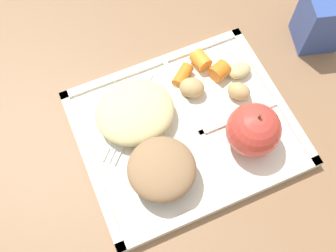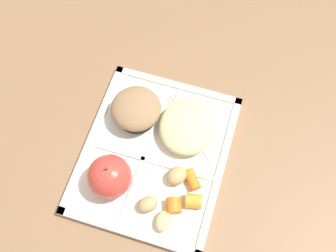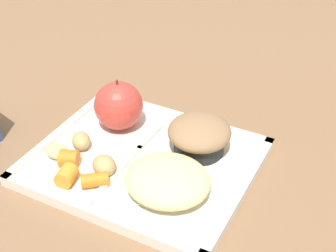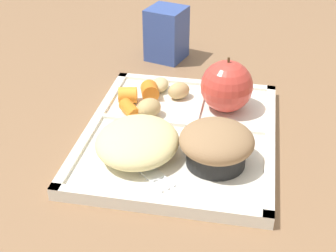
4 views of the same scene
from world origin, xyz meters
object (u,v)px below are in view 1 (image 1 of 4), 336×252
at_px(green_apple, 253,130).
at_px(lunch_tray, 186,129).
at_px(milk_carton, 321,20).
at_px(bran_muffin, 162,170).
at_px(plastic_fork, 128,122).

bearing_deg(green_apple, lunch_tray, -36.49).
bearing_deg(milk_carton, green_apple, 49.48).
xyz_separation_m(bran_muffin, milk_carton, (-0.33, -0.13, 0.01)).
relative_size(lunch_tray, milk_carton, 3.24).
height_order(lunch_tray, green_apple, green_apple).
xyz_separation_m(lunch_tray, milk_carton, (-0.27, -0.07, 0.04)).
height_order(green_apple, milk_carton, same).
bearing_deg(plastic_fork, bran_muffin, 97.83).
relative_size(plastic_fork, milk_carton, 1.31).
distance_m(lunch_tray, milk_carton, 0.28).
relative_size(lunch_tray, bran_muffin, 3.35).
bearing_deg(bran_muffin, milk_carton, -158.96).
relative_size(green_apple, milk_carton, 0.87).
xyz_separation_m(bran_muffin, plastic_fork, (0.01, -0.10, -0.03)).
bearing_deg(lunch_tray, bran_muffin, 41.69).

